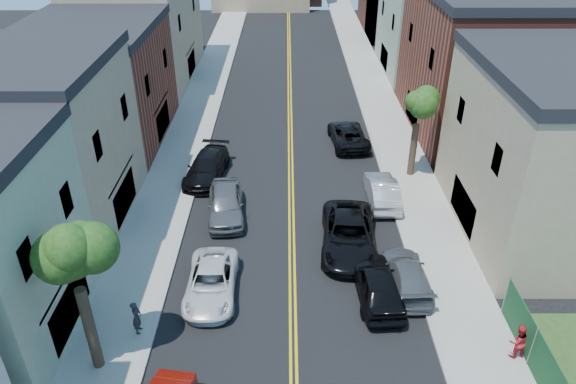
{
  "coord_description": "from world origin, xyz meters",
  "views": [
    {
      "loc": [
        -0.27,
        -1.13,
        17.31
      ],
      "look_at": [
        -0.2,
        24.54,
        2.0
      ],
      "focal_mm": 33.47,
      "sensor_mm": 36.0,
      "label": 1
    }
  ],
  "objects_px": {
    "black_car_left": "(207,167)",
    "silver_car_right": "(382,191)",
    "white_pickup": "(211,282)",
    "pedestrian_left": "(137,317)",
    "black_car_right": "(377,284)",
    "grey_car_left": "(226,204)",
    "black_suv_lane": "(349,235)",
    "grey_car_right": "(407,275)",
    "dark_car_right_far": "(348,135)",
    "pedestrian_right": "(518,341)"
  },
  "relations": [
    {
      "from": "grey_car_left",
      "to": "silver_car_right",
      "type": "relative_size",
      "value": 1.07
    },
    {
      "from": "grey_car_left",
      "to": "black_car_left",
      "type": "bearing_deg",
      "value": 104.24
    },
    {
      "from": "grey_car_right",
      "to": "white_pickup",
      "type": "bearing_deg",
      "value": 1.5
    },
    {
      "from": "dark_car_right_far",
      "to": "pedestrian_left",
      "type": "relative_size",
      "value": 3.32
    },
    {
      "from": "white_pickup",
      "to": "black_car_left",
      "type": "distance_m",
      "value": 11.48
    },
    {
      "from": "grey_car_right",
      "to": "black_car_right",
      "type": "xyz_separation_m",
      "value": [
        -1.56,
        -0.84,
        0.15
      ]
    },
    {
      "from": "black_car_right",
      "to": "pedestrian_right",
      "type": "bearing_deg",
      "value": 140.53
    },
    {
      "from": "black_suv_lane",
      "to": "black_car_left",
      "type": "bearing_deg",
      "value": 142.02
    },
    {
      "from": "black_car_left",
      "to": "dark_car_right_far",
      "type": "xyz_separation_m",
      "value": [
        9.76,
        5.1,
        -0.04
      ]
    },
    {
      "from": "grey_car_left",
      "to": "pedestrian_left",
      "type": "distance_m",
      "value": 9.77
    },
    {
      "from": "silver_car_right",
      "to": "pedestrian_right",
      "type": "relative_size",
      "value": 2.88
    },
    {
      "from": "white_pickup",
      "to": "silver_car_right",
      "type": "bearing_deg",
      "value": 41.19
    },
    {
      "from": "white_pickup",
      "to": "dark_car_right_far",
      "type": "xyz_separation_m",
      "value": [
        8.09,
        16.46,
        0.05
      ]
    },
    {
      "from": "black_car_right",
      "to": "black_suv_lane",
      "type": "bearing_deg",
      "value": -80.16
    },
    {
      "from": "black_car_left",
      "to": "grey_car_right",
      "type": "distance_m",
      "value": 15.42
    },
    {
      "from": "white_pickup",
      "to": "black_suv_lane",
      "type": "height_order",
      "value": "black_suv_lane"
    },
    {
      "from": "black_car_left",
      "to": "grey_car_right",
      "type": "xyz_separation_m",
      "value": [
        11.0,
        -10.8,
        -0.1
      ]
    },
    {
      "from": "grey_car_left",
      "to": "black_car_left",
      "type": "height_order",
      "value": "grey_car_left"
    },
    {
      "from": "silver_car_right",
      "to": "pedestrian_right",
      "type": "bearing_deg",
      "value": 105.53
    },
    {
      "from": "black_car_left",
      "to": "white_pickup",
      "type": "bearing_deg",
      "value": -73.74
    },
    {
      "from": "grey_car_left",
      "to": "grey_car_right",
      "type": "height_order",
      "value": "grey_car_left"
    },
    {
      "from": "black_car_right",
      "to": "dark_car_right_far",
      "type": "relative_size",
      "value": 0.91
    },
    {
      "from": "white_pickup",
      "to": "black_car_left",
      "type": "height_order",
      "value": "black_car_left"
    },
    {
      "from": "grey_car_right",
      "to": "dark_car_right_far",
      "type": "bearing_deg",
      "value": -87.42
    },
    {
      "from": "dark_car_right_far",
      "to": "pedestrian_right",
      "type": "relative_size",
      "value": 3.28
    },
    {
      "from": "black_car_right",
      "to": "silver_car_right",
      "type": "xyz_separation_m",
      "value": [
        1.56,
        8.6,
        -0.06
      ]
    },
    {
      "from": "grey_car_right",
      "to": "silver_car_right",
      "type": "bearing_deg",
      "value": -91.89
    },
    {
      "from": "dark_car_right_far",
      "to": "pedestrian_right",
      "type": "bearing_deg",
      "value": 97.95
    },
    {
      "from": "black_car_right",
      "to": "pedestrian_right",
      "type": "relative_size",
      "value": 2.99
    },
    {
      "from": "grey_car_right",
      "to": "black_suv_lane",
      "type": "xyz_separation_m",
      "value": [
        -2.5,
        3.07,
        0.17
      ]
    },
    {
      "from": "pedestrian_right",
      "to": "black_car_left",
      "type": "bearing_deg",
      "value": -56.39
    },
    {
      "from": "pedestrian_left",
      "to": "grey_car_left",
      "type": "bearing_deg",
      "value": -17.73
    },
    {
      "from": "black_car_right",
      "to": "pedestrian_right",
      "type": "height_order",
      "value": "pedestrian_right"
    },
    {
      "from": "grey_car_left",
      "to": "black_car_right",
      "type": "xyz_separation_m",
      "value": [
        7.74,
        -7.03,
        -0.03
      ]
    },
    {
      "from": "white_pickup",
      "to": "silver_car_right",
      "type": "distance_m",
      "value": 12.5
    },
    {
      "from": "dark_car_right_far",
      "to": "white_pickup",
      "type": "bearing_deg",
      "value": 58.45
    },
    {
      "from": "silver_car_right",
      "to": "black_suv_lane",
      "type": "xyz_separation_m",
      "value": [
        -2.5,
        -4.69,
        0.08
      ]
    },
    {
      "from": "grey_car_left",
      "to": "pedestrian_right",
      "type": "xyz_separation_m",
      "value": [
        12.9,
        -10.74,
        0.11
      ]
    },
    {
      "from": "silver_car_right",
      "to": "pedestrian_left",
      "type": "xyz_separation_m",
      "value": [
        -12.2,
        -10.9,
        0.18
      ]
    },
    {
      "from": "dark_car_right_far",
      "to": "pedestrian_right",
      "type": "xyz_separation_m",
      "value": [
        4.84,
        -20.45,
        0.22
      ]
    },
    {
      "from": "grey_car_left",
      "to": "black_suv_lane",
      "type": "bearing_deg",
      "value": -30.63
    },
    {
      "from": "silver_car_right",
      "to": "white_pickup",
      "type": "bearing_deg",
      "value": 40.92
    },
    {
      "from": "black_car_right",
      "to": "pedestrian_left",
      "type": "distance_m",
      "value": 10.89
    },
    {
      "from": "silver_car_right",
      "to": "black_car_left",
      "type": "bearing_deg",
      "value": -16.23
    },
    {
      "from": "grey_car_right",
      "to": "dark_car_right_far",
      "type": "height_order",
      "value": "dark_car_right_far"
    },
    {
      "from": "white_pickup",
      "to": "pedestrian_left",
      "type": "bearing_deg",
      "value": -138.43
    },
    {
      "from": "dark_car_right_far",
      "to": "black_suv_lane",
      "type": "height_order",
      "value": "black_suv_lane"
    },
    {
      "from": "grey_car_right",
      "to": "black_car_right",
      "type": "height_order",
      "value": "black_car_right"
    },
    {
      "from": "grey_car_right",
      "to": "dark_car_right_far",
      "type": "relative_size",
      "value": 0.88
    },
    {
      "from": "black_car_left",
      "to": "silver_car_right",
      "type": "distance_m",
      "value": 11.41
    }
  ]
}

